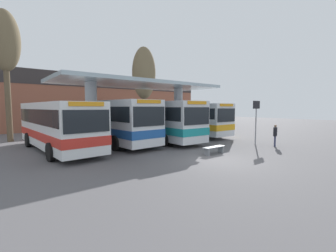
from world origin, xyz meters
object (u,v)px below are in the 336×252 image
Objects in this scene: waiting_bench_near_pillar at (214,149)px; transit_bus_far_right_bay at (186,118)px; transit_bus_right_bay at (154,119)px; pedestrian_waiting at (275,133)px; poplar_tree_behind_right at (144,74)px; transit_bus_center_bay at (109,120)px; poplar_tree_behind_left at (5,43)px; parked_car_street at (107,122)px; info_sign_platform at (256,114)px; transit_bus_left_bay at (57,124)px.

transit_bus_far_right_bay is at bearing 56.32° from waiting_bench_near_pillar.
transit_bus_right_bay reaches higher than waiting_bench_near_pillar.
transit_bus_far_right_bay is at bearing 71.32° from pedestrian_waiting.
transit_bus_right_bay is 7.81m from poplar_tree_behind_right.
transit_bus_far_right_bay is 6.16× the size of waiting_bench_near_pillar.
transit_bus_center_bay is 1.08× the size of transit_bus_far_right_bay.
transit_bus_right_bay is at bearing -115.49° from poplar_tree_behind_right.
parked_car_street is (9.77, 2.70, -6.93)m from poplar_tree_behind_left.
transit_bus_center_bay is at bearing -7.88° from transit_bus_right_bay.
poplar_tree_behind_left reaches higher than info_sign_platform.
transit_bus_right_bay is 7.00× the size of pedestrian_waiting.
pedestrian_waiting is 15.34m from poplar_tree_behind_right.
transit_bus_right_bay is 1.16× the size of poplar_tree_behind_right.
transit_bus_far_right_bay is at bearing -60.49° from parked_car_street.
transit_bus_center_bay is 9.31m from parked_car_street.
poplar_tree_behind_left is 12.28m from parked_car_street.
transit_bus_center_bay is 0.98× the size of transit_bus_right_bay.
parked_car_street is at bearing 15.44° from poplar_tree_behind_left.
transit_bus_left_bay is 15.29m from pedestrian_waiting.
pedestrian_waiting is (4.82, -8.53, -0.87)m from transit_bus_right_bay.
poplar_tree_behind_left reaches higher than transit_bus_right_bay.
waiting_bench_near_pillar is at bearing 108.41° from transit_bus_center_bay.
transit_bus_left_bay is at bearing 125.88° from pedestrian_waiting.
parked_car_street is at bearing -59.84° from transit_bus_far_right_bay.
waiting_bench_near_pillar is (-0.75, -7.43, -1.50)m from transit_bus_right_bay.
poplar_tree_behind_left is at bearing -46.00° from transit_bus_center_bay.
transit_bus_center_bay reaches higher than transit_bus_right_bay.
info_sign_platform is at bearing 135.33° from transit_bus_center_bay.
transit_bus_right_bay is at bearing -33.19° from poplar_tree_behind_left.
transit_bus_left_bay is 14.42m from info_sign_platform.
transit_bus_center_bay is 12.72m from pedestrian_waiting.
pedestrian_waiting reaches higher than waiting_bench_near_pillar.
info_sign_platform reaches higher than waiting_bench_near_pillar.
transit_bus_left_bay reaches higher than parked_car_street.
transit_bus_center_bay is at bearing 0.06° from transit_bus_far_right_bay.
transit_bus_right_bay is at bearing 166.95° from transit_bus_center_bay.
transit_bus_left_bay is 6.22× the size of waiting_bench_near_pillar.
transit_bus_left_bay is 12.44m from transit_bus_far_right_bay.
info_sign_platform is at bearing 148.10° from transit_bus_left_bay.
transit_bus_left_bay is 10.37m from waiting_bench_near_pillar.
transit_bus_right_bay is (7.85, 0.01, 0.07)m from transit_bus_left_bay.
info_sign_platform is at bearing 126.43° from transit_bus_right_bay.
transit_bus_left_bay is 1.06× the size of poplar_tree_behind_right.
transit_bus_far_right_bay is 6.34× the size of pedestrian_waiting.
transit_bus_right_bay is 3.33× the size of info_sign_platform.
transit_bus_center_bay is 9.42m from poplar_tree_behind_right.
poplar_tree_behind_right is at bearing -154.71° from transit_bus_left_bay.
info_sign_platform reaches higher than transit_bus_far_right_bay.
poplar_tree_behind_left reaches higher than poplar_tree_behind_right.
transit_bus_center_bay is 1.13× the size of poplar_tree_behind_right.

